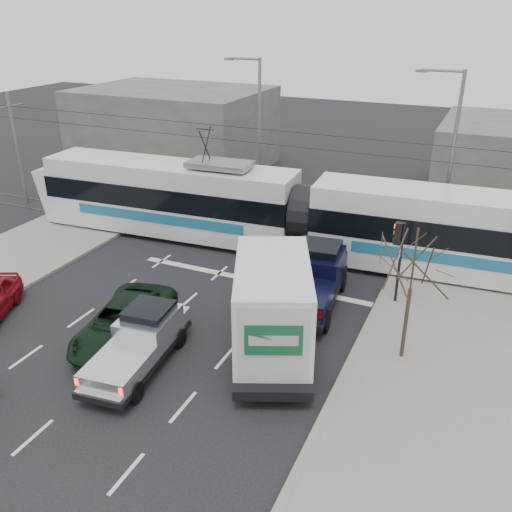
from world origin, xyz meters
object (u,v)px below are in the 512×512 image
at_px(traffic_signal, 399,245).
at_px(tram, 303,214).
at_px(green_car, 125,322).
at_px(street_lamp_far, 257,125).
at_px(navy_pickup, 314,277).
at_px(street_lamp_near, 449,150).
at_px(box_truck, 272,304).
at_px(silver_pickup, 142,340).
at_px(bare_tree, 413,266).

bearing_deg(traffic_signal, tram, 147.73).
bearing_deg(green_car, street_lamp_far, 84.80).
relative_size(tram, navy_pickup, 5.06).
distance_m(street_lamp_near, tram, 8.01).
distance_m(traffic_signal, green_car, 11.43).
bearing_deg(street_lamp_far, navy_pickup, -55.14).
relative_size(tram, box_truck, 3.77).
relative_size(traffic_signal, tram, 0.12).
relative_size(street_lamp_near, silver_pickup, 1.66).
bearing_deg(silver_pickup, box_truck, 29.30).
bearing_deg(bare_tree, box_truck, -165.32).
xyz_separation_m(traffic_signal, green_car, (-8.80, -7.02, -1.97)).
relative_size(street_lamp_far, tram, 0.30).
bearing_deg(street_lamp_near, box_truck, -108.81).
bearing_deg(bare_tree, tram, 131.29).
bearing_deg(tram, street_lamp_near, 29.96).
bearing_deg(tram, street_lamp_far, 127.20).
distance_m(street_lamp_near, street_lamp_far, 11.67).
distance_m(street_lamp_near, box_truck, 13.82).
bearing_deg(traffic_signal, bare_tree, -74.24).
bearing_deg(silver_pickup, bare_tree, 18.82).
height_order(tram, navy_pickup, tram).
bearing_deg(street_lamp_near, tram, -146.32).
relative_size(bare_tree, box_truck, 0.63).
height_order(street_lamp_near, street_lamp_far, same).
height_order(traffic_signal, green_car, traffic_signal).
distance_m(bare_tree, street_lamp_near, 11.58).
distance_m(bare_tree, box_truck, 5.15).
xyz_separation_m(traffic_signal, street_lamp_near, (0.84, 7.50, 2.37)).
bearing_deg(silver_pickup, green_car, 140.39).
bearing_deg(bare_tree, green_car, -163.07).
height_order(silver_pickup, green_car, silver_pickup).
bearing_deg(green_car, tram, 60.02).
relative_size(bare_tree, street_lamp_far, 0.56).
bearing_deg(street_lamp_near, navy_pickup, -114.65).
xyz_separation_m(bare_tree, street_lamp_far, (-11.79, 13.50, 1.32)).
distance_m(traffic_signal, tram, 6.35).
relative_size(traffic_signal, street_lamp_near, 0.40).
bearing_deg(silver_pickup, navy_pickup, 51.88).
xyz_separation_m(bare_tree, tram, (-6.48, 7.37, -1.65)).
bearing_deg(traffic_signal, green_car, -141.41).
relative_size(street_lamp_near, green_car, 1.63).
distance_m(street_lamp_near, silver_pickup, 18.00).
bearing_deg(navy_pickup, street_lamp_near, 59.70).
xyz_separation_m(traffic_signal, navy_pickup, (-3.17, -1.24, -1.56)).
height_order(bare_tree, navy_pickup, bare_tree).
xyz_separation_m(bare_tree, street_lamp_near, (-0.29, 11.50, 1.32)).
distance_m(silver_pickup, green_car, 1.74).
xyz_separation_m(traffic_signal, street_lamp_far, (-10.66, 9.50, 2.37)).
xyz_separation_m(box_truck, green_car, (-5.31, -1.81, -1.08)).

